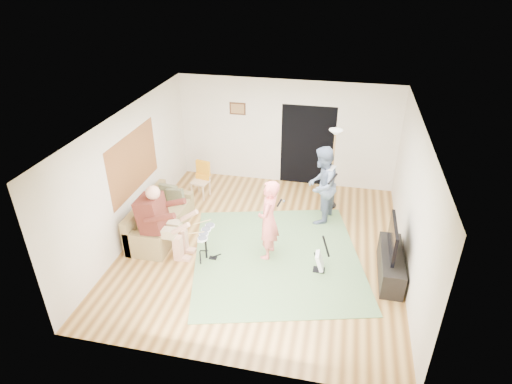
{
  "coord_description": "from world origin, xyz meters",
  "views": [
    {
      "loc": [
        1.38,
        -7.05,
        5.24
      ],
      "look_at": [
        -0.2,
        0.3,
        1.09
      ],
      "focal_mm": 30.0,
      "sensor_mm": 36.0,
      "label": 1
    }
  ],
  "objects_px": {
    "torchiere_lamp": "(334,155)",
    "television": "(393,238)",
    "tv_cabinet": "(391,265)",
    "drum_kit": "(206,246)",
    "guitar_spare": "(320,261)",
    "sofa": "(158,222)",
    "singer": "(268,220)",
    "guitarist": "(321,185)",
    "dining_chair": "(201,184)"
  },
  "relations": [
    {
      "from": "guitarist",
      "to": "dining_chair",
      "type": "relative_size",
      "value": 1.97
    },
    {
      "from": "singer",
      "to": "torchiere_lamp",
      "type": "xyz_separation_m",
      "value": [
        1.07,
        2.23,
        0.49
      ]
    },
    {
      "from": "singer",
      "to": "torchiere_lamp",
      "type": "distance_m",
      "value": 2.52
    },
    {
      "from": "sofa",
      "to": "television",
      "type": "height_order",
      "value": "television"
    },
    {
      "from": "torchiere_lamp",
      "to": "tv_cabinet",
      "type": "distance_m",
      "value": 2.88
    },
    {
      "from": "dining_chair",
      "to": "sofa",
      "type": "bearing_deg",
      "value": -91.43
    },
    {
      "from": "singer",
      "to": "tv_cabinet",
      "type": "xyz_separation_m",
      "value": [
        2.33,
        -0.13,
        -0.58
      ]
    },
    {
      "from": "drum_kit",
      "to": "torchiere_lamp",
      "type": "distance_m",
      "value": 3.56
    },
    {
      "from": "sofa",
      "to": "torchiere_lamp",
      "type": "bearing_deg",
      "value": 28.72
    },
    {
      "from": "sofa",
      "to": "dining_chair",
      "type": "xyz_separation_m",
      "value": [
        0.39,
        1.74,
        0.06
      ]
    },
    {
      "from": "singer",
      "to": "torchiere_lamp",
      "type": "height_order",
      "value": "torchiere_lamp"
    },
    {
      "from": "sofa",
      "to": "singer",
      "type": "bearing_deg",
      "value": -6.89
    },
    {
      "from": "guitar_spare",
      "to": "tv_cabinet",
      "type": "bearing_deg",
      "value": 6.46
    },
    {
      "from": "singer",
      "to": "television",
      "type": "xyz_separation_m",
      "value": [
        2.28,
        -0.13,
        0.02
      ]
    },
    {
      "from": "guitarist",
      "to": "television",
      "type": "distance_m",
      "value": 2.17
    },
    {
      "from": "television",
      "to": "sofa",
      "type": "bearing_deg",
      "value": 174.84
    },
    {
      "from": "guitarist",
      "to": "dining_chair",
      "type": "distance_m",
      "value": 3.04
    },
    {
      "from": "guitar_spare",
      "to": "torchiere_lamp",
      "type": "bearing_deg",
      "value": 89.52
    },
    {
      "from": "tv_cabinet",
      "to": "guitar_spare",
      "type": "bearing_deg",
      "value": -173.54
    },
    {
      "from": "drum_kit",
      "to": "television",
      "type": "distance_m",
      "value": 3.5
    },
    {
      "from": "sofa",
      "to": "television",
      "type": "relative_size",
      "value": 1.95
    },
    {
      "from": "drum_kit",
      "to": "guitar_spare",
      "type": "height_order",
      "value": "guitar_spare"
    },
    {
      "from": "guitar_spare",
      "to": "singer",
      "type": "bearing_deg",
      "value": 165.19
    },
    {
      "from": "torchiere_lamp",
      "to": "dining_chair",
      "type": "height_order",
      "value": "torchiere_lamp"
    },
    {
      "from": "guitarist",
      "to": "guitar_spare",
      "type": "distance_m",
      "value": 1.93
    },
    {
      "from": "sofa",
      "to": "singer",
      "type": "distance_m",
      "value": 2.54
    },
    {
      "from": "tv_cabinet",
      "to": "television",
      "type": "bearing_deg",
      "value": -180.0
    },
    {
      "from": "dining_chair",
      "to": "tv_cabinet",
      "type": "xyz_separation_m",
      "value": [
        4.4,
        -2.16,
        -0.07
      ]
    },
    {
      "from": "guitar_spare",
      "to": "torchiere_lamp",
      "type": "relative_size",
      "value": 0.42
    },
    {
      "from": "drum_kit",
      "to": "tv_cabinet",
      "type": "relative_size",
      "value": 0.47
    },
    {
      "from": "sofa",
      "to": "tv_cabinet",
      "type": "xyz_separation_m",
      "value": [
        4.79,
        -0.43,
        -0.01
      ]
    },
    {
      "from": "sofa",
      "to": "drum_kit",
      "type": "height_order",
      "value": "sofa"
    },
    {
      "from": "guitarist",
      "to": "tv_cabinet",
      "type": "relative_size",
      "value": 1.26
    },
    {
      "from": "drum_kit",
      "to": "television",
      "type": "bearing_deg",
      "value": 3.69
    },
    {
      "from": "drum_kit",
      "to": "torchiere_lamp",
      "type": "bearing_deg",
      "value": 49.1
    },
    {
      "from": "sofa",
      "to": "dining_chair",
      "type": "relative_size",
      "value": 2.16
    },
    {
      "from": "guitar_spare",
      "to": "television",
      "type": "height_order",
      "value": "television"
    },
    {
      "from": "drum_kit",
      "to": "sofa",
      "type": "bearing_deg",
      "value": 153.19
    },
    {
      "from": "guitarist",
      "to": "guitar_spare",
      "type": "xyz_separation_m",
      "value": [
        0.16,
        -1.8,
        -0.65
      ]
    },
    {
      "from": "tv_cabinet",
      "to": "dining_chair",
      "type": "bearing_deg",
      "value": 153.81
    },
    {
      "from": "dining_chair",
      "to": "guitar_spare",
      "type": "bearing_deg",
      "value": -25.44
    },
    {
      "from": "torchiere_lamp",
      "to": "television",
      "type": "bearing_deg",
      "value": -62.73
    },
    {
      "from": "dining_chair",
      "to": "television",
      "type": "height_order",
      "value": "television"
    },
    {
      "from": "guitar_spare",
      "to": "television",
      "type": "xyz_separation_m",
      "value": [
        1.24,
        0.15,
        0.62
      ]
    },
    {
      "from": "singer",
      "to": "guitar_spare",
      "type": "xyz_separation_m",
      "value": [
        1.05,
        -0.28,
        -0.6
      ]
    },
    {
      "from": "torchiere_lamp",
      "to": "television",
      "type": "relative_size",
      "value": 1.93
    },
    {
      "from": "singer",
      "to": "tv_cabinet",
      "type": "distance_m",
      "value": 2.41
    },
    {
      "from": "sofa",
      "to": "guitarist",
      "type": "distance_m",
      "value": 3.61
    },
    {
      "from": "sofa",
      "to": "guitar_spare",
      "type": "bearing_deg",
      "value": -9.3
    },
    {
      "from": "guitar_spare",
      "to": "sofa",
      "type": "bearing_deg",
      "value": 170.7
    }
  ]
}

